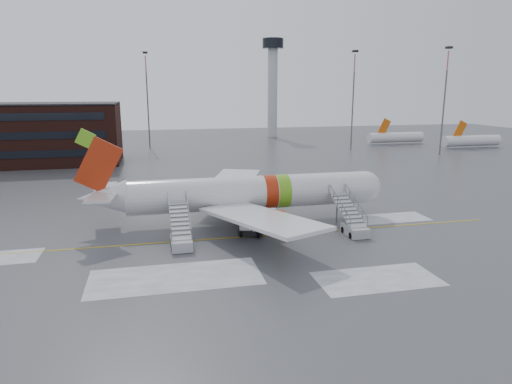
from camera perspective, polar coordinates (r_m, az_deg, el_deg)
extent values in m
plane|color=#494C4F|center=(48.57, -3.53, -5.38)|extent=(260.00, 260.00, 0.00)
cylinder|color=silver|center=(52.25, -0.49, -0.06)|extent=(28.00, 3.80, 3.80)
sphere|color=silver|center=(56.84, 13.44, 0.64)|extent=(3.80, 3.80, 3.80)
cube|color=black|center=(57.21, 14.40, 1.18)|extent=(1.09, 1.60, 0.97)
cone|color=silver|center=(51.34, -18.67, -0.69)|extent=(5.20, 3.72, 3.72)
cube|color=#AC270D|center=(50.69, -19.07, 3.21)|extent=(5.27, 0.30, 6.09)
cube|color=#6CB51C|center=(50.46, -20.55, 6.27)|extent=(2.16, 0.26, 2.16)
cube|color=silver|center=(53.71, -18.25, 0.63)|extent=(3.07, 4.85, 0.18)
cube|color=silver|center=(48.66, -18.78, -0.63)|extent=(3.07, 4.85, 0.18)
cube|color=silver|center=(60.35, -3.14, 1.09)|extent=(10.72, 15.97, 1.13)
cube|color=silver|center=(44.16, 0.61, -3.28)|extent=(10.72, 15.97, 1.13)
cylinder|color=silver|center=(57.75, -1.10, -0.80)|extent=(3.40, 2.10, 2.10)
cylinder|color=silver|center=(47.96, 1.43, -3.65)|extent=(3.40, 2.10, 2.10)
cylinder|color=#595B60|center=(56.59, 11.48, -2.02)|extent=(0.20, 0.20, 1.80)
cylinder|color=black|center=(56.71, 11.46, -2.46)|extent=(0.90, 0.56, 0.90)
cylinder|color=black|center=(55.18, -1.52, -2.63)|extent=(0.90, 0.56, 0.90)
cylinder|color=black|center=(50.66, -0.45, -4.04)|extent=(0.90, 0.56, 0.90)
cube|color=#A2A5A9|center=(49.32, 12.29, -4.70)|extent=(2.00, 3.20, 1.00)
cube|color=#A2A5A9|center=(50.69, 11.38, -2.21)|extent=(1.90, 5.87, 2.52)
cube|color=#A2A5A9|center=(53.34, 10.00, -0.10)|extent=(1.90, 1.40, 0.15)
cylinder|color=#595B60|center=(53.38, 10.10, -1.97)|extent=(0.16, 0.16, 3.40)
cylinder|color=black|center=(48.15, 11.81, -5.36)|extent=(0.25, 0.70, 0.70)
cylinder|color=black|center=(50.61, 12.73, -4.50)|extent=(0.25, 0.70, 0.70)
cube|color=#A3A5AA|center=(44.96, -9.30, -6.30)|extent=(2.00, 3.20, 1.00)
cube|color=#A3A5AA|center=(46.45, -9.55, -3.52)|extent=(1.90, 5.87, 2.52)
cube|color=#A3A5AA|center=(49.33, -9.83, -1.15)|extent=(1.90, 1.40, 0.15)
cylinder|color=#595B60|center=(49.38, -9.73, -3.17)|extent=(0.16, 0.16, 3.40)
cylinder|color=black|center=(44.04, -10.38, -7.03)|extent=(0.25, 0.70, 0.70)
cylinder|color=black|center=(46.02, -8.25, -6.08)|extent=(0.25, 0.70, 0.70)
cube|color=black|center=(48.19, -0.71, -5.00)|extent=(2.80, 2.08, 0.62)
cube|color=white|center=(48.06, -1.25, -4.27)|extent=(1.59, 1.59, 0.80)
cube|color=black|center=(47.97, -1.25, -3.92)|extent=(1.39, 1.45, 0.13)
cylinder|color=black|center=(47.74, -1.87, -5.29)|extent=(0.46, 0.68, 0.62)
cylinder|color=black|center=(47.53, 0.27, -5.37)|extent=(0.46, 0.68, 0.62)
cylinder|color=black|center=(48.92, -1.66, -4.84)|extent=(0.46, 0.68, 0.62)
cylinder|color=black|center=(48.71, 0.42, -4.91)|extent=(0.46, 0.68, 0.62)
cylinder|color=#B2B5BA|center=(145.43, 2.08, 12.37)|extent=(3.00, 3.00, 28.00)
cylinder|color=black|center=(146.04, 2.13, 18.06)|extent=(6.40, 6.40, 3.00)
cylinder|color=#595B60|center=(118.46, 11.96, 9.87)|extent=(0.36, 0.36, 19.20)
cylinder|color=#CC7272|center=(118.48, 12.23, 15.44)|extent=(0.32, 0.32, 4.32)
cube|color=black|center=(118.66, 12.30, 16.82)|extent=(1.20, 1.20, 0.50)
cylinder|color=#595B60|center=(123.68, -13.34, 9.92)|extent=(0.36, 0.36, 19.20)
cylinder|color=#CC7272|center=(123.70, -13.62, 15.25)|extent=(0.32, 0.32, 4.32)
cube|color=black|center=(123.88, -13.70, 16.58)|extent=(1.20, 1.20, 0.50)
cylinder|color=#595B60|center=(114.24, 22.35, 9.10)|extent=(0.36, 0.36, 19.20)
cylinder|color=#CC7272|center=(114.26, 22.86, 14.85)|extent=(0.32, 0.32, 4.32)
cube|color=black|center=(114.45, 22.99, 16.29)|extent=(1.20, 1.20, 0.50)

